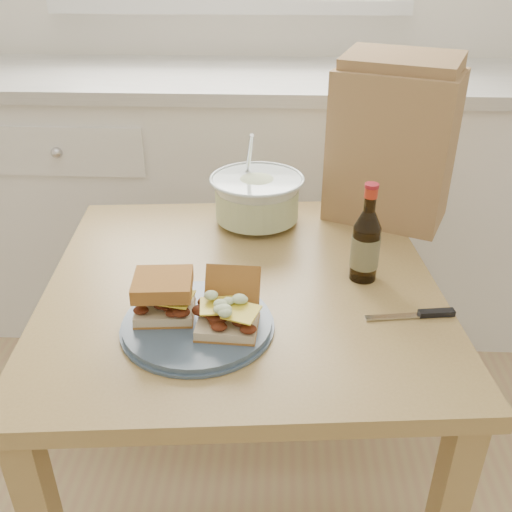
{
  "coord_description": "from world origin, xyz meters",
  "views": [
    {
      "loc": [
        0.21,
        -0.31,
        1.34
      ],
      "look_at": [
        0.16,
        0.71,
        0.77
      ],
      "focal_mm": 40.0,
      "sensor_mm": 36.0,
      "label": 1
    }
  ],
  "objects_px": {
    "beer_bottle": "(366,244)",
    "paper_bag": "(392,147)",
    "dining_table": "(243,320)",
    "plate": "(198,324)",
    "coleslaw_bowl": "(257,200)"
  },
  "relations": [
    {
      "from": "plate",
      "to": "dining_table",
      "type": "bearing_deg",
      "value": 67.08
    },
    {
      "from": "dining_table",
      "to": "beer_bottle",
      "type": "relative_size",
      "value": 4.12
    },
    {
      "from": "coleslaw_bowl",
      "to": "paper_bag",
      "type": "height_order",
      "value": "paper_bag"
    },
    {
      "from": "plate",
      "to": "paper_bag",
      "type": "bearing_deg",
      "value": 50.59
    },
    {
      "from": "coleslaw_bowl",
      "to": "beer_bottle",
      "type": "bearing_deg",
      "value": -47.61
    },
    {
      "from": "plate",
      "to": "beer_bottle",
      "type": "distance_m",
      "value": 0.4
    },
    {
      "from": "dining_table",
      "to": "beer_bottle",
      "type": "height_order",
      "value": "beer_bottle"
    },
    {
      "from": "beer_bottle",
      "to": "paper_bag",
      "type": "bearing_deg",
      "value": 89.69
    },
    {
      "from": "beer_bottle",
      "to": "dining_table",
      "type": "bearing_deg",
      "value": -157.92
    },
    {
      "from": "dining_table",
      "to": "beer_bottle",
      "type": "bearing_deg",
      "value": 0.98
    },
    {
      "from": "plate",
      "to": "coleslaw_bowl",
      "type": "distance_m",
      "value": 0.48
    },
    {
      "from": "paper_bag",
      "to": "beer_bottle",
      "type": "bearing_deg",
      "value": -83.3
    },
    {
      "from": "dining_table",
      "to": "plate",
      "type": "height_order",
      "value": "plate"
    },
    {
      "from": "dining_table",
      "to": "coleslaw_bowl",
      "type": "height_order",
      "value": "coleslaw_bowl"
    },
    {
      "from": "dining_table",
      "to": "coleslaw_bowl",
      "type": "bearing_deg",
      "value": 81.33
    }
  ]
}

